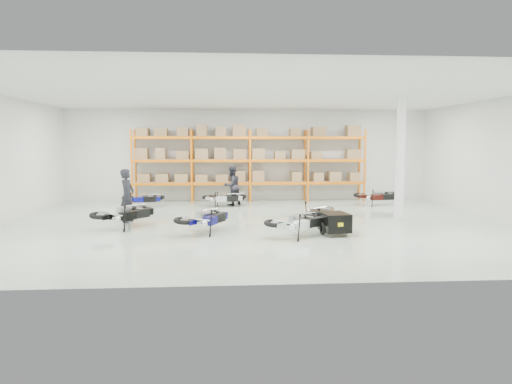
{
  "coord_description": "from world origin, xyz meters",
  "views": [
    {
      "loc": [
        -1.21,
        -15.81,
        2.8
      ],
      "look_at": [
        -0.11,
        0.28,
        1.1
      ],
      "focal_mm": 32.0,
      "sensor_mm": 36.0,
      "label": 1
    }
  ],
  "objects": [
    {
      "name": "moto_touring_right",
      "position": [
        2.15,
        -0.54,
        0.56
      ],
      "size": [
        0.93,
        1.84,
        1.18
      ],
      "primitive_type": null,
      "rotation": [
        0.0,
        -0.09,
        -0.01
      ],
      "color": "black",
      "rests_on": "ground"
    },
    {
      "name": "moto_back_d",
      "position": [
        5.76,
        4.46,
        0.56
      ],
      "size": [
        1.94,
        1.15,
        1.19
      ],
      "primitive_type": null,
      "rotation": [
        0.0,
        -0.09,
        1.71
      ],
      "color": "#3B0E0B",
      "rests_on": "ground"
    },
    {
      "name": "room",
      "position": [
        0.0,
        0.0,
        2.25
      ],
      "size": [
        18.0,
        18.0,
        18.0
      ],
      "color": "#B3C7B4",
      "rests_on": "ground"
    },
    {
      "name": "trailer",
      "position": [
        2.15,
        -2.14,
        0.4
      ],
      "size": [
        0.89,
        1.66,
        0.68
      ],
      "rotation": [
        0.0,
        0.0,
        0.14
      ],
      "color": "black",
      "rests_on": "ground"
    },
    {
      "name": "moto_black_far_left",
      "position": [
        -4.52,
        -0.49,
        0.62
      ],
      "size": [
        2.01,
        2.23,
        1.31
      ],
      "primitive_type": null,
      "rotation": [
        0.0,
        -0.09,
        2.51
      ],
      "color": "black",
      "rests_on": "ground"
    },
    {
      "name": "moto_silver_left",
      "position": [
        0.99,
        -2.33,
        0.57
      ],
      "size": [
        2.05,
        1.88,
        1.21
      ],
      "primitive_type": null,
      "rotation": [
        0.0,
        -0.09,
        2.23
      ],
      "color": "silver",
      "rests_on": "ground"
    },
    {
      "name": "person_back",
      "position": [
        -0.89,
        5.05,
        0.9
      ],
      "size": [
        1.11,
        1.08,
        1.81
      ],
      "primitive_type": "imported",
      "rotation": [
        0.0,
        0.0,
        3.79
      ],
      "color": "#212129",
      "rests_on": "ground"
    },
    {
      "name": "moto_back_a",
      "position": [
        -4.87,
        4.62,
        0.5
      ],
      "size": [
        1.68,
        0.93,
        1.05
      ],
      "primitive_type": null,
      "rotation": [
        0.0,
        -0.09,
        1.65
      ],
      "color": "navy",
      "rests_on": "ground"
    },
    {
      "name": "moto_blue_centre",
      "position": [
        -1.84,
        -1.5,
        0.59
      ],
      "size": [
        1.79,
        2.16,
        1.25
      ],
      "primitive_type": null,
      "rotation": [
        0.0,
        -0.09,
        2.62
      ],
      "color": "#0A074F",
      "rests_on": "ground"
    },
    {
      "name": "moto_back_c",
      "position": [
        -1.14,
        4.78,
        0.49
      ],
      "size": [
        1.62,
        0.86,
        1.03
      ],
      "primitive_type": null,
      "rotation": [
        0.0,
        -0.09,
        1.62
      ],
      "color": "black",
      "rests_on": "ground"
    },
    {
      "name": "pallet_rack",
      "position": [
        -0.0,
        6.45,
        2.26
      ],
      "size": [
        11.28,
        0.98,
        3.62
      ],
      "color": "orange",
      "rests_on": "ground"
    },
    {
      "name": "person_left",
      "position": [
        -4.71,
        0.69,
        0.96
      ],
      "size": [
        0.6,
        0.78,
        1.91
      ],
      "primitive_type": "imported",
      "rotation": [
        0.0,
        0.0,
        1.35
      ],
      "color": "black",
      "rests_on": "ground"
    },
    {
      "name": "moto_back_b",
      "position": [
        -1.26,
        4.53,
        0.51
      ],
      "size": [
        1.77,
        1.08,
        1.07
      ],
      "primitive_type": null,
      "rotation": [
        0.0,
        -0.09,
        1.73
      ],
      "color": "silver",
      "rests_on": "ground"
    },
    {
      "name": "structural_column",
      "position": [
        5.2,
        0.5,
        2.25
      ],
      "size": [
        0.25,
        0.25,
        4.5
      ],
      "primitive_type": "cube",
      "color": "white",
      "rests_on": "ground"
    }
  ]
}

